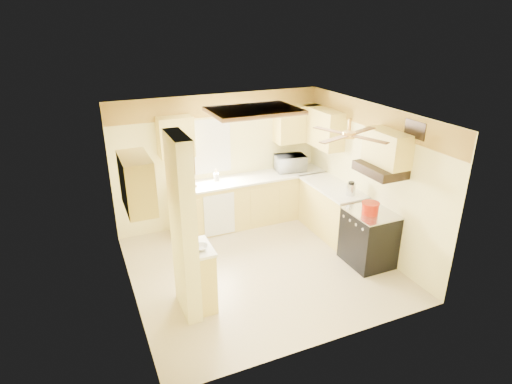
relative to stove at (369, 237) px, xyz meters
name	(u,v)px	position (x,y,z in m)	size (l,w,h in m)	color
floor	(261,267)	(-1.67, 0.55, -0.46)	(4.00, 4.00, 0.00)	beige
ceiling	(262,115)	(-1.67, 0.55, 2.04)	(4.00, 4.00, 0.00)	white
wall_back	(220,161)	(-1.67, 2.45, 0.79)	(4.00, 4.00, 0.00)	#F9EC98
wall_front	(330,257)	(-1.67, -1.35, 0.79)	(4.00, 4.00, 0.00)	#F9EC98
wall_left	(125,220)	(-3.67, 0.55, 0.79)	(3.80, 3.80, 0.00)	#F9EC98
wall_right	(369,178)	(0.33, 0.55, 0.79)	(3.80, 3.80, 0.00)	#F9EC98
wallpaper_border	(218,105)	(-1.67, 2.43, 1.84)	(4.00, 0.02, 0.40)	#EEC046
partition_column	(183,229)	(-3.02, 0.00, 0.79)	(0.20, 0.70, 2.50)	#F9EC98
partition_ledge	(203,277)	(-2.80, 0.00, -0.01)	(0.25, 0.55, 0.90)	#DCBC54
ledge_top	(201,248)	(-2.80, 0.00, 0.46)	(0.28, 0.58, 0.04)	white
lower_cabinets_back	(251,201)	(-1.17, 2.15, -0.01)	(3.00, 0.60, 0.90)	#DCBC54
lower_cabinets_right	(331,210)	(0.03, 1.15, -0.01)	(0.60, 1.40, 0.90)	#DCBC54
countertop_back	(251,178)	(-1.17, 2.14, 0.46)	(3.04, 0.64, 0.04)	white
countertop_right	(332,187)	(0.02, 1.15, 0.46)	(0.64, 1.44, 0.04)	white
dishwasher_panel	(219,215)	(-1.92, 1.84, -0.03)	(0.58, 0.02, 0.80)	white
window	(207,147)	(-1.92, 2.44, 1.09)	(0.92, 0.02, 1.02)	white
upper_cab_back_left	(176,137)	(-2.52, 2.27, 1.39)	(0.60, 0.35, 0.70)	#DCBC54
upper_cab_back_right	(298,124)	(-0.12, 2.27, 1.39)	(0.90, 0.35, 0.70)	#DCBC54
upper_cab_right	(323,128)	(0.16, 1.80, 1.39)	(0.35, 1.00, 0.70)	#DCBC54
upper_cab_left_wall	(137,183)	(-3.49, 0.30, 1.39)	(0.35, 0.75, 0.70)	#DCBC54
upper_cab_over_stove	(387,148)	(0.16, 0.00, 1.49)	(0.35, 0.76, 0.52)	#DCBC54
stove	(369,237)	(0.00, 0.00, 0.00)	(0.68, 0.77, 0.92)	black
range_hood	(380,170)	(0.07, 0.00, 1.16)	(0.50, 0.76, 0.14)	black
poster_menu	(189,184)	(-2.91, 0.00, 1.39)	(0.02, 0.42, 0.57)	black
poster_nashville	(192,231)	(-2.91, 0.00, 0.74)	(0.02, 0.42, 0.57)	black
ceiling_light_panel	(254,111)	(-1.57, 1.05, 2.00)	(1.35, 0.95, 0.06)	brown
ceiling_fan	(349,134)	(-0.67, -0.15, 1.83)	(1.15, 1.15, 0.26)	gold
vent_grate	(415,130)	(0.31, -0.35, 1.84)	(0.02, 0.40, 0.25)	black
microwave	(290,163)	(-0.30, 2.18, 0.64)	(0.58, 0.39, 0.32)	white
bowl	(200,247)	(-2.83, -0.07, 0.50)	(0.21, 0.21, 0.05)	white
dutch_oven	(370,208)	(-0.06, -0.03, 0.55)	(0.28, 0.28, 0.19)	#A51504
kettle	(351,189)	(0.07, 0.67, 0.59)	(0.16, 0.16, 0.24)	silver
dish_rack	(185,183)	(-2.43, 2.18, 0.55)	(0.38, 0.30, 0.20)	tan
utensil_crock	(216,177)	(-1.81, 2.26, 0.55)	(0.11, 0.11, 0.22)	white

